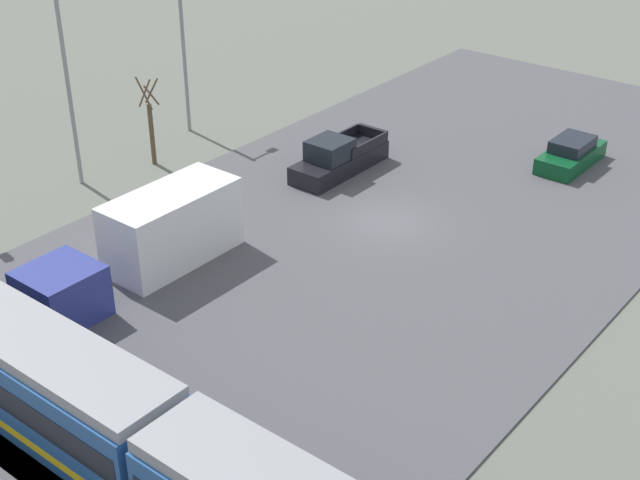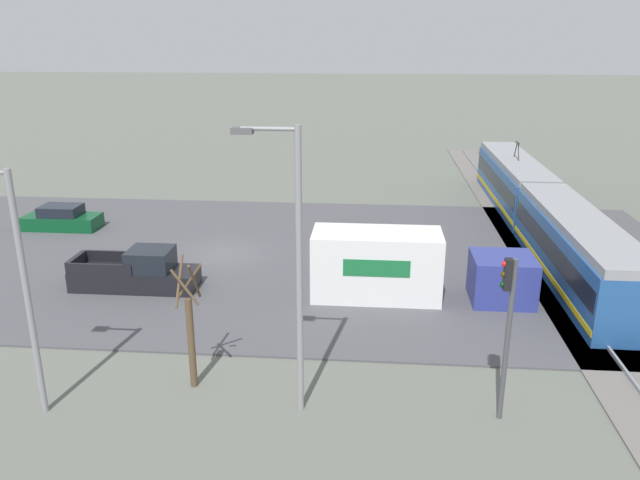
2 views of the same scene
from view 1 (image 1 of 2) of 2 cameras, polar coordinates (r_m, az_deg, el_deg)
ground_plane at (r=39.94m, az=4.33°, el=1.10°), size 320.00×320.00×0.00m
road_surface at (r=39.92m, az=4.33°, el=1.15°), size 21.91×49.63×0.08m
rail_bed at (r=29.43m, az=-16.19°, el=-11.54°), size 66.31×4.40×0.22m
light_rail_tram at (r=25.37m, az=-9.95°, el=-13.61°), size 28.28×2.76×4.31m
box_truck at (r=35.95m, az=-10.99°, el=-0.08°), size 2.57×9.76×3.02m
pickup_truck at (r=44.29m, az=1.17°, el=5.25°), size 1.95×5.78×1.92m
sedan_car_0 at (r=46.84m, az=15.77°, el=5.31°), size 1.90×4.50×1.44m
street_tree at (r=45.66m, az=-10.77°, el=7.22°), size 1.09×0.90×4.58m
street_lamp_near_crossing at (r=43.36m, az=-15.66°, el=9.80°), size 0.36×1.95×9.03m
street_lamp_mid_block at (r=49.02m, az=-8.54°, el=11.96°), size 0.36×1.95×7.84m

